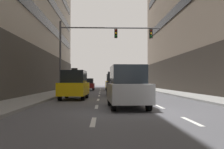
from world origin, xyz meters
name	(u,v)px	position (x,y,z in m)	size (l,w,h in m)	color
ground_plane	(132,111)	(0.00, 0.00, 0.00)	(120.00, 120.00, 0.00)	#515156
lane_stripe_l1_s3	(93,122)	(-1.60, -3.00, 0.00)	(0.16, 2.00, 0.01)	silver
lane_stripe_l1_s4	(97,107)	(-1.60, 2.00, 0.00)	(0.16, 2.00, 0.01)	silver
lane_stripe_l1_s5	(98,100)	(-1.60, 7.00, 0.00)	(0.16, 2.00, 0.01)	silver
lane_stripe_l1_s6	(99,96)	(-1.60, 12.00, 0.00)	(0.16, 2.00, 0.01)	silver
lane_stripe_l1_s7	(100,93)	(-1.60, 17.00, 0.00)	(0.16, 2.00, 0.01)	silver
lane_stripe_l1_s8	(100,91)	(-1.60, 22.00, 0.00)	(0.16, 2.00, 0.01)	silver
lane_stripe_l1_s9	(100,90)	(-1.60, 27.00, 0.00)	(0.16, 2.00, 0.01)	silver
lane_stripe_l1_s10	(101,89)	(-1.60, 32.00, 0.00)	(0.16, 2.00, 0.01)	silver
lane_stripe_l2_s3	(191,121)	(1.60, -3.00, 0.00)	(0.16, 2.00, 0.01)	silver
lane_stripe_l2_s4	(159,107)	(1.60, 2.00, 0.00)	(0.16, 2.00, 0.01)	silver
lane_stripe_l2_s5	(144,100)	(1.60, 7.00, 0.00)	(0.16, 2.00, 0.01)	silver
lane_stripe_l2_s6	(135,96)	(1.60, 12.00, 0.00)	(0.16, 2.00, 0.01)	silver
lane_stripe_l2_s7	(130,93)	(1.60, 17.00, 0.00)	(0.16, 2.00, 0.01)	silver
lane_stripe_l2_s8	(126,91)	(1.60, 22.00, 0.00)	(0.16, 2.00, 0.01)	silver
lane_stripe_l2_s9	(123,90)	(1.60, 27.00, 0.00)	(0.16, 2.00, 0.01)	silver
lane_stripe_l2_s10	(120,89)	(1.60, 32.00, 0.00)	(0.16, 2.00, 0.01)	silver
taxi_driving_0	(113,82)	(0.10, 25.34, 1.10)	(2.03, 4.62, 2.40)	black
taxi_driving_1	(74,85)	(-3.31, 7.61, 1.02)	(1.96, 4.30, 2.22)	black
car_driving_2	(117,84)	(-0.04, 12.30, 1.04)	(1.91, 4.35, 2.08)	black
car_driving_3	(88,84)	(-3.34, 25.54, 0.80)	(1.82, 4.35, 1.63)	black
car_driving_4	(127,87)	(-0.10, 1.30, 1.02)	(1.92, 4.29, 2.05)	black
traffic_signal_0	(95,42)	(-1.97, 13.27, 4.89)	(9.45, 0.35, 6.71)	#4C4C51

